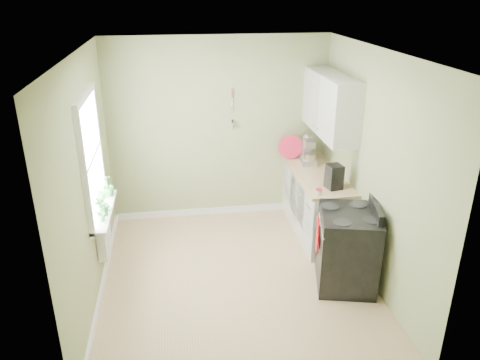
{
  "coord_description": "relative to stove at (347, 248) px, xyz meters",
  "views": [
    {
      "loc": [
        -0.66,
        -4.77,
        3.32
      ],
      "look_at": [
        0.13,
        0.55,
        1.07
      ],
      "focal_mm": 35.0,
      "sensor_mm": 36.0,
      "label": 1
    }
  ],
  "objects": [
    {
      "name": "kettle",
      "position": [
        -0.22,
        1.99,
        0.53
      ],
      "size": [
        0.18,
        0.1,
        0.18
      ],
      "color": "silver",
      "rests_on": "countertop"
    },
    {
      "name": "red_tray",
      "position": [
        -0.23,
        1.92,
        0.62
      ],
      "size": [
        0.37,
        0.12,
        0.36
      ],
      "primitive_type": "cylinder",
      "rotation": [
        1.45,
        0.0,
        -0.17
      ],
      "color": "#AC1C36",
      "rests_on": "countertop"
    },
    {
      "name": "plant_a",
      "position": [
        -2.78,
        0.27,
        0.57
      ],
      "size": [
        0.16,
        0.18,
        0.28
      ],
      "primitive_type": "imported",
      "rotation": [
        0.0,
        0.0,
        1.1
      ],
      "color": "#2D722F",
      "rests_on": "window_sill"
    },
    {
      "name": "plant_b",
      "position": [
        -2.78,
        0.43,
        0.57
      ],
      "size": [
        0.2,
        0.2,
        0.29
      ],
      "primitive_type": "imported",
      "rotation": [
        0.0,
        0.0,
        2.37
      ],
      "color": "#2D722F",
      "rests_on": "window_sill"
    },
    {
      "name": "stand_mixer",
      "position": [
        -0.01,
        1.69,
        0.61
      ],
      "size": [
        0.25,
        0.36,
        0.41
      ],
      "color": "#B2B2B7",
      "rests_on": "countertop"
    },
    {
      "name": "wall_left",
      "position": [
        -2.89,
        0.27,
        0.88
      ],
      "size": [
        0.02,
        3.6,
        2.7
      ],
      "primitive_type": "cube",
      "color": "#939C6A",
      "rests_on": "floor"
    },
    {
      "name": "countertop",
      "position": [
        0.01,
        1.27,
        0.42
      ],
      "size": [
        0.64,
        1.6,
        0.04
      ],
      "primitive_type": "cube",
      "color": "tan",
      "rests_on": "base_cabinets"
    },
    {
      "name": "radiator",
      "position": [
        -2.82,
        0.52,
        0.08
      ],
      "size": [
        0.12,
        0.5,
        0.35
      ],
      "primitive_type": "cube",
      "color": "white",
      "rests_on": "wall_left"
    },
    {
      "name": "floor",
      "position": [
        -1.28,
        0.27,
        -0.48
      ],
      "size": [
        3.2,
        3.6,
        0.02
      ],
      "primitive_type": "cube",
      "color": "tan",
      "rests_on": "ground"
    },
    {
      "name": "base_cabinets",
      "position": [
        0.02,
        1.27,
        -0.04
      ],
      "size": [
        0.6,
        1.6,
        0.87
      ],
      "primitive_type": "cube",
      "color": "silver",
      "rests_on": "floor"
    },
    {
      "name": "wall_utensils",
      "position": [
        -1.08,
        2.05,
        1.09
      ],
      "size": [
        0.02,
        0.14,
        0.58
      ],
      "color": "tan",
      "rests_on": "wall_back"
    },
    {
      "name": "jar",
      "position": [
        -0.2,
        0.57,
        0.48
      ],
      "size": [
        0.08,
        0.08,
        0.08
      ],
      "color": "beige",
      "rests_on": "countertop"
    },
    {
      "name": "stove",
      "position": [
        0.0,
        0.0,
        0.0
      ],
      "size": [
        0.83,
        0.89,
        1.05
      ],
      "color": "black",
      "rests_on": "floor"
    },
    {
      "name": "upper_cabinets",
      "position": [
        0.15,
        1.37,
        1.38
      ],
      "size": [
        0.35,
        1.4,
        0.8
      ],
      "primitive_type": "cube",
      "color": "silver",
      "rests_on": "wall_right"
    },
    {
      "name": "window",
      "position": [
        -2.86,
        0.57,
        1.08
      ],
      "size": [
        0.06,
        1.14,
        1.44
      ],
      "color": "white",
      "rests_on": "wall_left"
    },
    {
      "name": "plant_c",
      "position": [
        -2.78,
        0.97,
        0.57
      ],
      "size": [
        0.22,
        0.22,
        0.28
      ],
      "primitive_type": "imported",
      "rotation": [
        0.0,
        0.0,
        3.98
      ],
      "color": "#2D722F",
      "rests_on": "window_sill"
    },
    {
      "name": "wall_back",
      "position": [
        -1.28,
        2.08,
        0.88
      ],
      "size": [
        3.2,
        0.02,
        2.7
      ],
      "primitive_type": "cube",
      "color": "#939C6A",
      "rests_on": "floor"
    },
    {
      "name": "coffee_maker",
      "position": [
        0.05,
        0.76,
        0.59
      ],
      "size": [
        0.21,
        0.22,
        0.31
      ],
      "color": "black",
      "rests_on": "countertop"
    },
    {
      "name": "window_sill",
      "position": [
        -2.79,
        0.57,
        0.41
      ],
      "size": [
        0.18,
        1.14,
        0.04
      ],
      "primitive_type": "cube",
      "color": "white",
      "rests_on": "wall_left"
    },
    {
      "name": "wall_right",
      "position": [
        0.33,
        0.27,
        0.88
      ],
      "size": [
        0.02,
        3.6,
        2.7
      ],
      "primitive_type": "cube",
      "color": "#939C6A",
      "rests_on": "floor"
    },
    {
      "name": "ceiling",
      "position": [
        -1.28,
        0.27,
        2.24
      ],
      "size": [
        3.2,
        3.6,
        0.02
      ],
      "primitive_type": "cube",
      "color": "white",
      "rests_on": "wall_back"
    }
  ]
}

